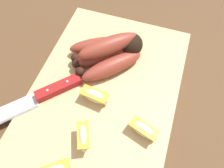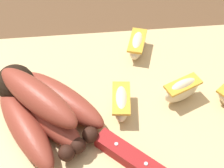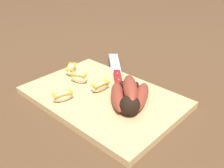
# 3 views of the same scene
# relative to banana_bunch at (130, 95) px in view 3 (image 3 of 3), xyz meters

# --- Properties ---
(ground_plane) EXTENTS (6.00, 6.00, 0.00)m
(ground_plane) POSITION_rel_banana_bunch_xyz_m (-0.09, -0.02, -0.05)
(ground_plane) COLOR brown
(cutting_board) EXTENTS (0.46, 0.31, 0.02)m
(cutting_board) POSITION_rel_banana_bunch_xyz_m (-0.09, -0.01, -0.04)
(cutting_board) COLOR tan
(cutting_board) RESTS_ON ground_plane
(banana_bunch) EXTENTS (0.16, 0.18, 0.07)m
(banana_bunch) POSITION_rel_banana_bunch_xyz_m (0.00, 0.00, 0.00)
(banana_bunch) COLOR black
(banana_bunch) RESTS_ON cutting_board
(chefs_knife) EXTENTS (0.22, 0.21, 0.02)m
(chefs_knife) POSITION_rel_banana_bunch_xyz_m (-0.15, 0.11, -0.02)
(chefs_knife) COLOR silver
(chefs_knife) RESTS_ON cutting_board
(apple_wedge_near) EXTENTS (0.06, 0.04, 0.04)m
(apple_wedge_near) POSITION_rel_banana_bunch_xyz_m (-0.20, -0.02, -0.01)
(apple_wedge_near) COLOR beige
(apple_wedge_near) RESTS_ON cutting_board
(apple_wedge_middle) EXTENTS (0.03, 0.06, 0.03)m
(apple_wedge_middle) POSITION_rel_banana_bunch_xyz_m (-0.11, -0.01, -0.01)
(apple_wedge_middle) COLOR beige
(apple_wedge_middle) RESTS_ON cutting_board
(apple_wedge_far) EXTENTS (0.04, 0.06, 0.03)m
(apple_wedge_far) POSITION_rel_banana_bunch_xyz_m (-0.15, -0.12, -0.01)
(apple_wedge_far) COLOR beige
(apple_wedge_far) RESTS_ON cutting_board
(apple_wedge_extra) EXTENTS (0.06, 0.07, 0.03)m
(apple_wedge_extra) POSITION_rel_banana_bunch_xyz_m (-0.27, 0.01, -0.01)
(apple_wedge_extra) COLOR beige
(apple_wedge_extra) RESTS_ON cutting_board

